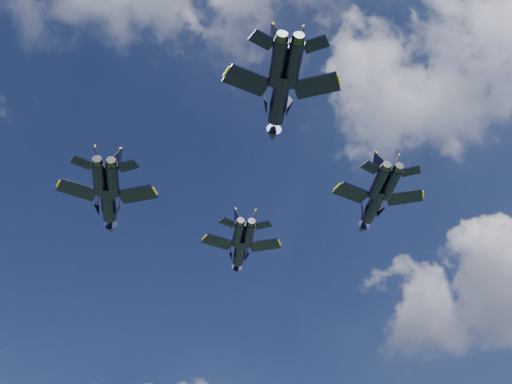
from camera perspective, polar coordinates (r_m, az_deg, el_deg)
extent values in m
cylinder|color=black|center=(105.01, -1.42, -5.22)|extent=(8.12, 7.80, 1.88)
cone|color=black|center=(110.11, -1.76, -6.92)|extent=(3.19, 3.15, 1.77)
ellipsoid|color=brown|center=(108.20, -1.62, -5.95)|extent=(2.87, 2.79, 0.86)
cube|color=black|center=(103.02, -3.38, -4.45)|extent=(4.26, 5.45, 0.19)
cube|color=black|center=(103.65, 0.77, -4.75)|extent=(5.49, 4.47, 0.19)
cube|color=black|center=(98.54, -2.52, -2.72)|extent=(2.17, 2.83, 0.15)
cube|color=black|center=(99.01, 0.61, -2.96)|extent=(2.87, 2.29, 0.15)
cube|color=black|center=(100.17, -1.65, -2.39)|extent=(2.73, 1.84, 3.14)
cube|color=black|center=(100.36, -0.34, -2.48)|extent=(1.86, 2.63, 3.14)
cylinder|color=black|center=(90.23, -13.00, -0.86)|extent=(8.52, 8.22, 1.97)
cone|color=black|center=(95.37, -12.78, -3.16)|extent=(3.35, 3.31, 1.86)
ellipsoid|color=brown|center=(93.48, -12.82, -1.90)|extent=(3.01, 2.94, 0.90)
cube|color=black|center=(89.09, -15.59, 0.18)|extent=(4.50, 5.74, 0.20)
cube|color=black|center=(88.06, -10.54, -0.20)|extent=(5.77, 4.69, 0.20)
cube|color=black|center=(84.42, -15.22, 2.55)|extent=(2.29, 2.97, 0.15)
cube|color=black|center=(83.64, -11.37, 2.28)|extent=(3.02, 2.39, 0.15)
cube|color=black|center=(85.80, -13.92, 2.88)|extent=(2.87, 1.93, 3.30)
cube|color=black|center=(85.47, -12.32, 2.77)|extent=(1.94, 2.78, 3.30)
cylinder|color=black|center=(92.41, 10.45, -1.06)|extent=(8.32, 7.81, 1.90)
cone|color=black|center=(97.10, 9.43, -3.22)|extent=(3.24, 3.18, 1.80)
ellipsoid|color=brown|center=(95.40, 9.82, -2.04)|extent=(2.93, 2.80, 0.87)
cube|color=black|center=(89.78, 8.51, -0.05)|extent=(4.27, 5.52, 0.19)
cube|color=black|center=(92.04, 13.08, -0.47)|extent=(5.57, 4.58, 0.19)
cube|color=black|center=(85.95, 10.15, 2.17)|extent=(2.16, 2.85, 0.15)
cube|color=black|center=(87.66, 13.58, 1.81)|extent=(2.92, 2.35, 0.15)
cube|color=black|center=(87.96, 10.88, 2.45)|extent=(2.79, 1.86, 3.18)
cube|color=black|center=(88.67, 12.31, 2.29)|extent=(1.92, 2.64, 3.18)
cylinder|color=black|center=(78.37, 2.11, 8.42)|extent=(8.79, 8.76, 2.07)
cone|color=black|center=(83.05, 1.52, 5.09)|extent=(3.49, 3.49, 1.95)
ellipsoid|color=brown|center=(81.44, 1.75, 6.80)|extent=(3.12, 3.12, 0.94)
cube|color=black|center=(76.50, -0.79, 9.89)|extent=(4.81, 6.03, 0.21)
cube|color=black|center=(77.38, 5.41, 9.39)|extent=(6.03, 4.82, 0.21)
cube|color=black|center=(72.65, 0.57, 13.37)|extent=(2.45, 3.14, 0.16)
cube|color=black|center=(73.32, 5.34, 12.96)|extent=(3.14, 2.46, 0.16)
cube|color=black|center=(74.62, 1.84, 13.49)|extent=(2.96, 2.03, 3.46)
cube|color=black|center=(74.90, 3.81, 13.31)|extent=(2.03, 2.95, 3.46)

